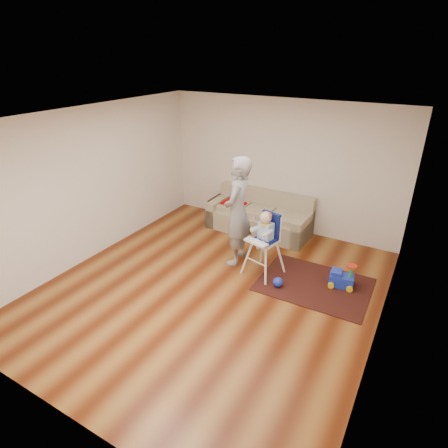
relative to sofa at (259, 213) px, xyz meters
The scene contains 9 objects.
ground 2.35m from the sofa, 83.92° to the right, with size 5.50×5.50×0.00m, color #55200A.
room_envelope 2.31m from the sofa, 82.14° to the right, with size 5.04×5.52×2.72m.
sofa is the anchor object (origin of this frame).
side_table 0.93m from the sofa, behind, with size 0.52×0.52×0.52m, color black, non-canonical shape.
area_rug 2.18m from the sofa, 39.40° to the right, with size 1.76×1.32×0.01m, color black.
ride_on_toy 2.37m from the sofa, 30.15° to the right, with size 0.38×0.27×0.42m, color #1D34C5, non-canonical shape.
toy_ball 2.10m from the sofa, 56.16° to the right, with size 0.17×0.17×0.17m, color #1D34C5.
high_chair 1.64m from the sofa, 62.04° to the right, with size 0.65×0.65×1.16m.
adult 1.44m from the sofa, 82.33° to the right, with size 0.71×0.47×1.96m, color gray.
Camera 1 is at (2.69, -4.28, 3.55)m, focal length 30.00 mm.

